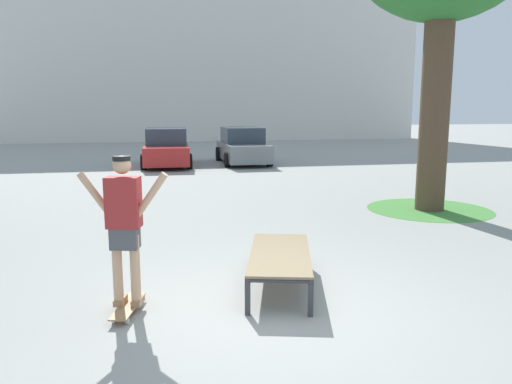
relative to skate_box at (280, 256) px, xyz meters
The scene contains 8 objects.
ground_plane 0.88m from the skate_box, 109.10° to the right, with size 120.00×120.00×0.00m, color #999993.
building_facade 31.78m from the skate_box, 86.77° to the left, with size 32.24×4.00×14.17m, color silver.
skate_box is the anchor object (origin of this frame).
skateboard 1.98m from the skate_box, 166.00° to the right, with size 0.39×0.82×0.09m.
skater 2.06m from the skate_box, 166.04° to the right, with size 0.99×0.36×1.69m.
grass_patch_near_right 6.21m from the skate_box, 41.99° to the left, with size 2.79×2.79×0.01m, color #47893D.
car_red 14.45m from the skate_box, 93.87° to the left, with size 2.04×4.26×1.50m.
car_grey 14.81m from the skate_box, 81.51° to the left, with size 1.93×4.20×1.50m.
Camera 1 is at (-1.32, -5.26, 2.29)m, focal length 35.03 mm.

